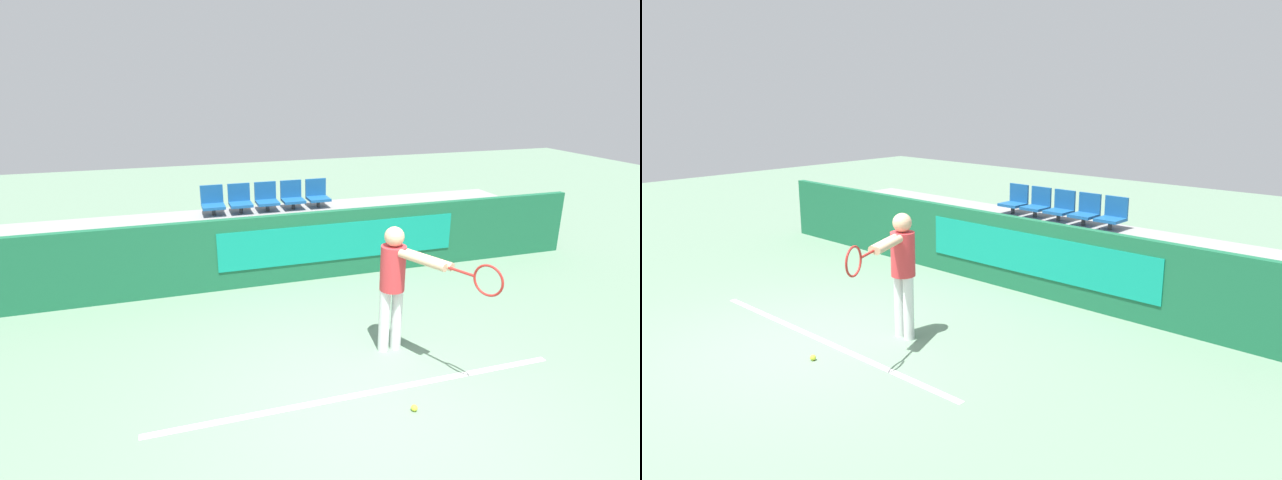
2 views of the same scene
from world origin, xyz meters
The scene contains 17 objects.
ground_plane centered at (0.00, 0.00, 0.00)m, with size 30.00×30.00×0.00m, color slate.
court_baseline centered at (0.00, 0.24, 0.00)m, with size 4.47×0.08×0.01m.
barrier_wall centered at (0.02, 3.37, 0.56)m, with size 10.28×0.14×1.11m.
bleacher_tier_front centered at (0.00, 4.00, 0.18)m, with size 9.88×1.10×0.35m.
bleacher_tier_middle centered at (0.00, 5.10, 0.35)m, with size 9.88×1.10×0.71m.
stadium_chair_0 centered at (-1.00, 4.13, 0.59)m, with size 0.41×0.40×0.53m.
stadium_chair_1 centered at (-0.50, 4.13, 0.59)m, with size 0.41×0.40×0.53m.
stadium_chair_2 centered at (0.00, 4.13, 0.59)m, with size 0.41×0.40×0.53m.
stadium_chair_3 centered at (0.50, 4.13, 0.59)m, with size 0.41×0.40×0.53m.
stadium_chair_4 centered at (1.00, 4.13, 0.59)m, with size 0.41×0.40×0.53m.
stadium_chair_5 centered at (-1.00, 5.22, 0.94)m, with size 0.41×0.40×0.53m.
stadium_chair_6 centered at (-0.50, 5.22, 0.94)m, with size 0.41×0.40×0.53m.
stadium_chair_7 centered at (0.00, 5.22, 0.94)m, with size 0.41×0.40×0.53m.
stadium_chair_8 centered at (0.50, 5.22, 0.94)m, with size 0.41×0.40×0.53m.
stadium_chair_9 centered at (1.00, 5.22, 0.94)m, with size 0.41×0.40×0.53m.
tennis_player centered at (0.64, 0.91, 0.94)m, with size 0.70×1.39×1.54m.
tennis_ball centered at (0.35, -0.17, 0.03)m, with size 0.07×0.07×0.07m.
Camera 1 is at (-1.77, -3.84, 3.14)m, focal length 28.00 mm.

